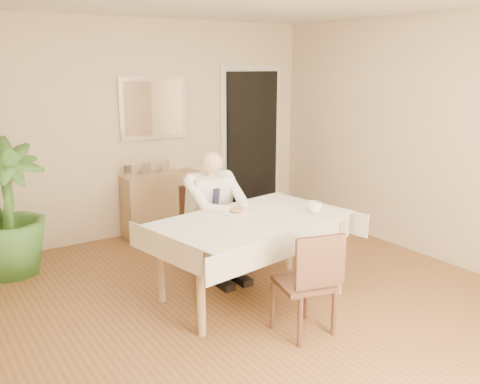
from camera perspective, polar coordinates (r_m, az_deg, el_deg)
room at (r=4.45m, az=2.45°, el=3.50°), size 5.00×5.02×2.60m
doorway at (r=7.37m, az=1.22°, el=5.15°), size 0.96×0.07×2.10m
mirror at (r=6.62m, az=-9.23°, el=8.82°), size 0.86×0.04×0.76m
dining_table at (r=4.73m, az=1.25°, el=-3.75°), size 1.89×1.32×0.75m
chair_far at (r=5.50m, az=-3.90°, el=-3.27°), size 0.46×0.46×0.87m
chair_near at (r=4.17m, az=7.52°, el=-9.18°), size 0.48×0.49×0.84m
seated_man at (r=5.21m, az=-2.41°, el=-1.87°), size 0.48×0.72×1.24m
plate at (r=4.84m, az=-0.31°, el=-2.21°), size 0.26×0.26×0.02m
food at (r=4.83m, az=-0.31°, el=-1.96°), size 0.14×0.14×0.06m
knife at (r=4.81m, az=0.47°, el=-2.10°), size 0.01×0.13×0.01m
fork at (r=4.77m, az=-0.33°, el=-2.25°), size 0.01×0.13×0.01m
coffee_mug at (r=4.89m, az=7.93°, el=-1.63°), size 0.17×0.17×0.10m
sideboard at (r=6.68m, az=-8.33°, el=-1.27°), size 0.97×0.36×0.77m
photo_frame_left at (r=6.46m, az=-11.88°, el=2.20°), size 0.10×0.02×0.14m
photo_frame_center at (r=6.56m, az=-9.92°, el=2.46°), size 0.10×0.02×0.14m
photo_frame_right at (r=6.68m, az=-7.96°, el=2.73°), size 0.10×0.02×0.14m
potted_palm at (r=5.75m, az=-23.70°, el=-1.61°), size 0.94×0.94×1.37m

